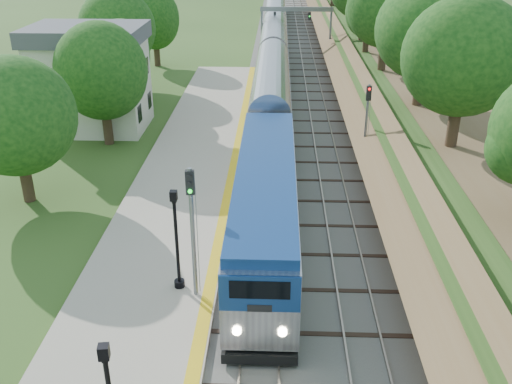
{
  "coord_description": "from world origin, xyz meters",
  "views": [
    {
      "loc": [
        0.51,
        -13.18,
        15.0
      ],
      "look_at": [
        -0.5,
        12.49,
        2.8
      ],
      "focal_mm": 40.0,
      "sensor_mm": 36.0,
      "label": 1
    }
  ],
  "objects_px": {
    "station_building": "(91,77)",
    "lamppost_far": "(177,246)",
    "signal_gantry": "(296,19)",
    "signal_platform": "(192,220)",
    "signal_farside": "(367,119)",
    "train": "(274,50)"
  },
  "relations": [
    {
      "from": "signal_platform",
      "to": "signal_farside",
      "type": "bearing_deg",
      "value": 58.3
    },
    {
      "from": "signal_gantry",
      "to": "lamppost_far",
      "type": "distance_m",
      "value": 47.76
    },
    {
      "from": "station_building",
      "to": "train",
      "type": "relative_size",
      "value": 0.09
    },
    {
      "from": "signal_gantry",
      "to": "signal_platform",
      "type": "distance_m",
      "value": 48.12
    },
    {
      "from": "station_building",
      "to": "signal_platform",
      "type": "relative_size",
      "value": 1.45
    },
    {
      "from": "signal_farside",
      "to": "signal_platform",
      "type": "bearing_deg",
      "value": -121.7
    },
    {
      "from": "lamppost_far",
      "to": "station_building",
      "type": "bearing_deg",
      "value": 114.78
    },
    {
      "from": "station_building",
      "to": "signal_farside",
      "type": "relative_size",
      "value": 1.5
    },
    {
      "from": "station_building",
      "to": "train",
      "type": "height_order",
      "value": "station_building"
    },
    {
      "from": "signal_platform",
      "to": "train",
      "type": "bearing_deg",
      "value": 86.16
    },
    {
      "from": "signal_gantry",
      "to": "signal_farside",
      "type": "distance_m",
      "value": 33.31
    },
    {
      "from": "station_building",
      "to": "signal_gantry",
      "type": "bearing_deg",
      "value": 56.62
    },
    {
      "from": "signal_gantry",
      "to": "signal_platform",
      "type": "bearing_deg",
      "value": -96.41
    },
    {
      "from": "train",
      "to": "lamppost_far",
      "type": "height_order",
      "value": "lamppost_far"
    },
    {
      "from": "lamppost_far",
      "to": "signal_farside",
      "type": "height_order",
      "value": "signal_farside"
    },
    {
      "from": "signal_gantry",
      "to": "signal_platform",
      "type": "xyz_separation_m",
      "value": [
        -5.37,
        -47.81,
        -0.8
      ]
    },
    {
      "from": "station_building",
      "to": "train",
      "type": "distance_m",
      "value": 24.77
    },
    {
      "from": "signal_gantry",
      "to": "signal_platform",
      "type": "height_order",
      "value": "signal_platform"
    },
    {
      "from": "station_building",
      "to": "lamppost_far",
      "type": "bearing_deg",
      "value": -65.22
    },
    {
      "from": "train",
      "to": "lamppost_far",
      "type": "relative_size",
      "value": 20.63
    },
    {
      "from": "lamppost_far",
      "to": "signal_platform",
      "type": "distance_m",
      "value": 1.82
    },
    {
      "from": "signal_farside",
      "to": "signal_gantry",
      "type": "bearing_deg",
      "value": 96.43
    }
  ]
}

